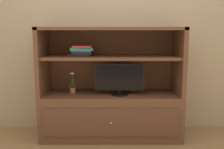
# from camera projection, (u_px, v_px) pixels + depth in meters

# --- Properties ---
(ground_plane) EXTENTS (8.00, 8.00, 0.00)m
(ground_plane) POSITION_uv_depth(u_px,v_px,m) (112.00, 149.00, 2.92)
(ground_plane) COLOR #99754C
(painted_rear_wall) EXTENTS (6.00, 0.10, 2.80)m
(painted_rear_wall) POSITION_uv_depth(u_px,v_px,m) (112.00, 27.00, 3.44)
(painted_rear_wall) COLOR tan
(painted_rear_wall) RESTS_ON ground_plane
(media_console) EXTENTS (1.74, 0.62, 1.38)m
(media_console) POSITION_uv_depth(u_px,v_px,m) (112.00, 102.00, 3.25)
(media_console) COLOR brown
(media_console) RESTS_ON ground_plane
(tv_monitor) EXTENTS (0.61, 0.21, 0.38)m
(tv_monitor) POSITION_uv_depth(u_px,v_px,m) (121.00, 79.00, 3.12)
(tv_monitor) COLOR black
(tv_monitor) RESTS_ON media_console
(potted_plant) EXTENTS (0.07, 0.14, 0.27)m
(potted_plant) POSITION_uv_depth(u_px,v_px,m) (74.00, 88.00, 3.22)
(potted_plant) COLOR #B26642
(potted_plant) RESTS_ON media_console
(magazine_stack) EXTENTS (0.31, 0.36, 0.13)m
(magazine_stack) POSITION_uv_depth(u_px,v_px,m) (83.00, 51.00, 3.14)
(magazine_stack) COLOR black
(magazine_stack) RESTS_ON media_console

